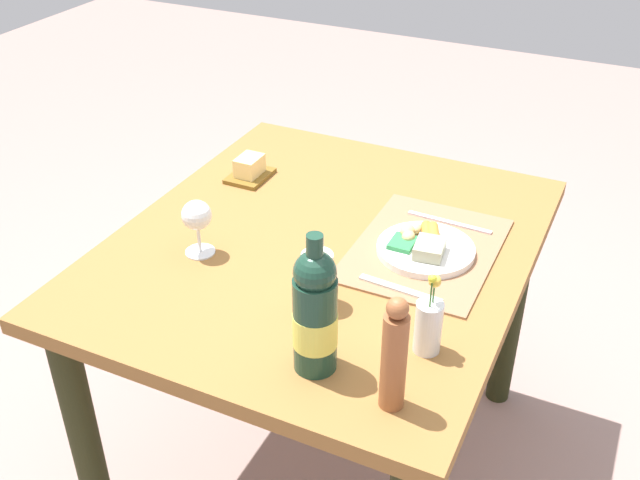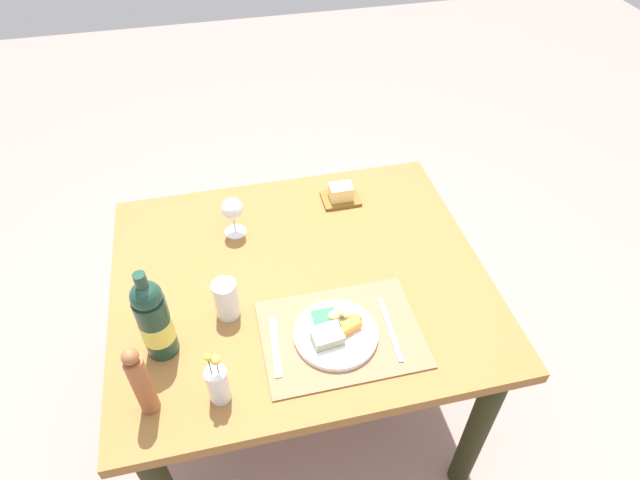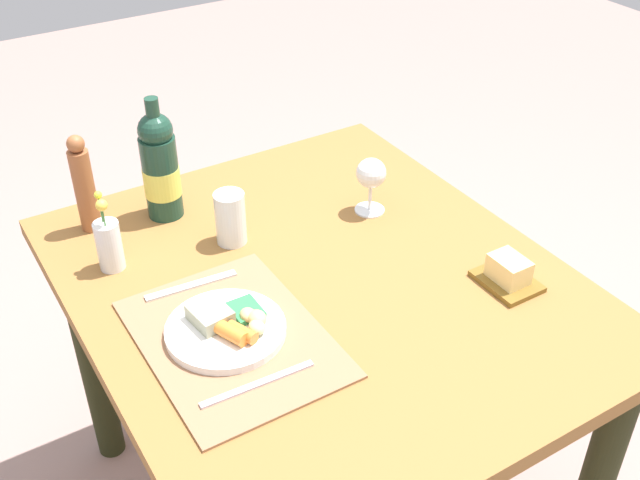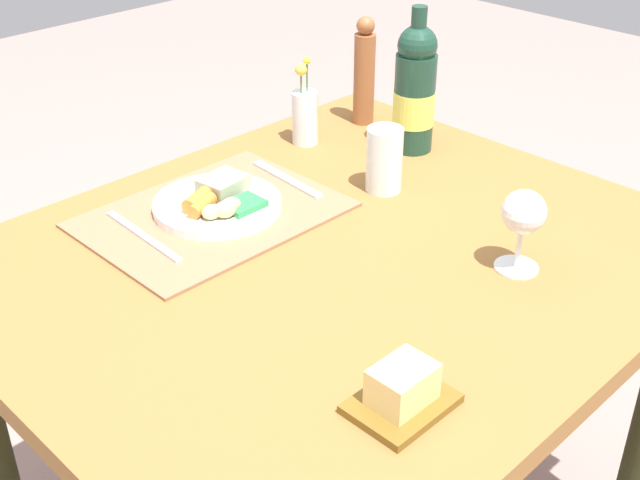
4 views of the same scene
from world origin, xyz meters
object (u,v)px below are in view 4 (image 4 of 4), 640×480
object	(u,v)px
knife	(143,236)
flower_vase	(305,115)
wine_glass	(523,215)
dinner_plate	(218,202)
dining_table	(334,312)
pepper_mill	(364,73)
butter_dish	(402,392)
fork	(287,179)
water_tumbler	(384,163)
wine_bottle	(415,91)

from	to	relation	value
knife	flower_vase	distance (m)	0.49
wine_glass	dinner_plate	bearing A→B (deg)	-65.33
dining_table	wine_glass	size ratio (longest dim) A/B	8.17
pepper_mill	butter_dish	distance (m)	0.94
knife	butter_dish	world-z (taller)	butter_dish
dining_table	fork	xyz separation A→B (m)	(-0.12, -0.24, 0.13)
dining_table	dinner_plate	bearing A→B (deg)	-77.93
wine_glass	butter_dish	bearing A→B (deg)	12.29
dinner_plate	flower_vase	size ratio (longest dim) A/B	1.25
fork	pepper_mill	size ratio (longest dim) A/B	0.82
water_tumbler	dinner_plate	bearing A→B (deg)	-27.73
knife	flower_vase	xyz separation A→B (m)	(-0.48, -0.10, 0.05)
fork	pepper_mill	bearing A→B (deg)	-158.08
flower_vase	butter_dish	bearing A→B (deg)	54.44
fork	flower_vase	distance (m)	0.20
knife	wine_glass	world-z (taller)	wine_glass
butter_dish	fork	bearing A→B (deg)	-120.10
flower_vase	water_tumbler	size ratio (longest dim) A/B	1.50
dining_table	dinner_plate	xyz separation A→B (m)	(0.05, -0.24, 0.14)
fork	water_tumbler	world-z (taller)	water_tumbler
flower_vase	pepper_mill	bearing A→B (deg)	176.68
pepper_mill	flower_vase	bearing A→B (deg)	-3.32
dinner_plate	water_tumbler	bearing A→B (deg)	152.27
butter_dish	water_tumbler	world-z (taller)	water_tumbler
dinner_plate	knife	bearing A→B (deg)	-5.67
butter_dish	pepper_mill	bearing A→B (deg)	-134.42
wine_bottle	water_tumbler	world-z (taller)	wine_bottle
wine_bottle	water_tumbler	xyz separation A→B (m)	(0.18, 0.08, -0.07)
dining_table	pepper_mill	bearing A→B (deg)	-142.10
dining_table	flower_vase	size ratio (longest dim) A/B	6.09
wine_bottle	pepper_mill	bearing A→B (deg)	-101.31
dining_table	fork	size ratio (longest dim) A/B	5.80
dinner_plate	pepper_mill	distance (m)	0.51
flower_vase	wine_bottle	size ratio (longest dim) A/B	0.63
dinner_plate	butter_dish	world-z (taller)	butter_dish
knife	wine_glass	bearing A→B (deg)	129.40
pepper_mill	water_tumbler	bearing A→B (deg)	49.21
flower_vase	wine_glass	distance (m)	0.61
butter_dish	wine_glass	xyz separation A→B (m)	(-0.38, -0.08, 0.07)
knife	water_tumbler	bearing A→B (deg)	161.93
dinner_plate	butter_dish	distance (m)	0.59
dining_table	butter_dish	size ratio (longest dim) A/B	8.68
butter_dish	flower_vase	bearing A→B (deg)	-125.56
flower_vase	wine_glass	world-z (taller)	flower_vase
knife	flower_vase	world-z (taller)	flower_vase
dining_table	butter_dish	world-z (taller)	butter_dish
wine_bottle	fork	bearing A→B (deg)	-12.52
dining_table	wine_bottle	xyz separation A→B (m)	(-0.41, -0.18, 0.25)
dinner_plate	wine_bottle	size ratio (longest dim) A/B	0.78
fork	wine_bottle	bearing A→B (deg)	171.96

